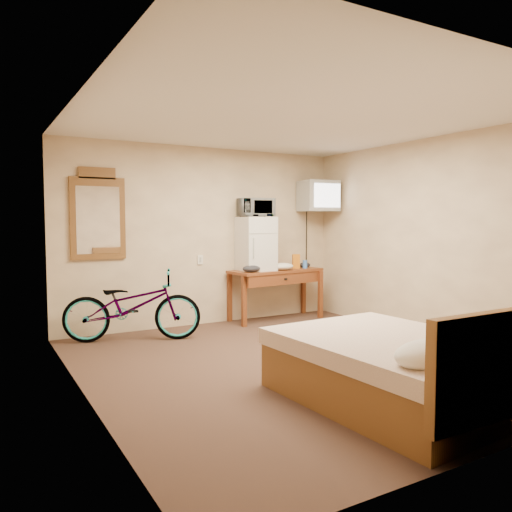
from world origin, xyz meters
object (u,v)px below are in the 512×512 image
microwave (256,208)px  blue_cup (305,264)px  wall_mirror (98,215)px  crt_television (318,196)px  bed (400,367)px  desk (277,277)px  bicycle (132,306)px  mini_fridge (256,244)px

microwave → blue_cup: bearing=1.9°
wall_mirror → microwave: bearing=-5.4°
crt_television → bed: bearing=-116.9°
blue_cup → wall_mirror: wall_mirror is taller
bed → desk: bearing=73.9°
bicycle → blue_cup: bearing=-65.3°
crt_television → bed: 4.12m
microwave → crt_television: size_ratio=0.76×
desk → blue_cup: blue_cup is taller
wall_mirror → mini_fridge: bearing=-5.5°
blue_cup → bed: bed is taller
bicycle → bed: bed is taller
desk → bed: (-0.98, -3.38, -0.34)m
wall_mirror → crt_television: bearing=-4.4°
mini_fridge → microwave: microwave is taller
blue_cup → microwave: bearing=173.8°
microwave → wall_mirror: bearing=-177.4°
crt_television → bed: (-1.73, -3.40, -1.55)m
crt_television → blue_cup: bearing=-170.9°
bicycle → desk: bearing=-63.9°
mini_fridge → blue_cup: 0.88m
desk → crt_television: (0.75, 0.02, 1.21)m
crt_television → bicycle: (-2.98, -0.23, -1.42)m
bicycle → bed: 3.41m
mini_fridge → bed: size_ratio=0.40×
blue_cup → mini_fridge: bearing=173.9°
microwave → bed: microwave is taller
microwave → blue_cup: microwave is taller
wall_mirror → desk: bearing=-6.2°
blue_cup → bicycle: blue_cup is taller
mini_fridge → crt_television: size_ratio=1.23×
wall_mirror → bicycle: (0.28, -0.49, -1.11)m
mini_fridge → blue_cup: (0.81, -0.09, -0.33)m
mini_fridge → crt_television: bearing=-2.3°
mini_fridge → bed: bearing=-100.6°
mini_fridge → desk: bearing=-11.3°
desk → blue_cup: bearing=-2.6°
crt_television → desk: bearing=-178.3°
blue_cup → wall_mirror: size_ratio=0.11×
bed → bicycle: bearing=111.6°
mini_fridge → crt_television: crt_television is taller
desk → mini_fridge: 0.60m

